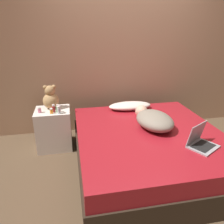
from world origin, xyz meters
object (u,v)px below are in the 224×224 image
object	(u,v)px
pillow	(130,106)
teddy_bear	(51,98)
person_lying	(153,119)
bottle_pink	(39,110)
bottle_orange	(51,111)
laptop	(201,142)
bottle_red	(54,108)
bottle_clear	(59,110)
bottle_green	(58,109)

from	to	relation	value
pillow	teddy_bear	xyz separation A→B (m)	(-1.13, 0.02, 0.18)
person_lying	bottle_pink	distance (m)	1.49
person_lying	bottle_orange	xyz separation A→B (m)	(-1.24, 0.47, 0.03)
laptop	bottle_red	size ratio (longest dim) A/B	3.45
person_lying	bottle_orange	distance (m)	1.33
teddy_bear	bottle_clear	bearing A→B (deg)	-63.81
bottle_clear	bottle_pink	world-z (taller)	bottle_clear
pillow	bottle_orange	bearing A→B (deg)	-170.78
laptop	bottle_orange	size ratio (longest dim) A/B	5.22
bottle_orange	teddy_bear	bearing A→B (deg)	93.10
person_lying	teddy_bear	distance (m)	1.42
bottle_clear	bottle_red	world-z (taller)	bottle_red
teddy_bear	bottle_orange	world-z (taller)	teddy_bear
pillow	laptop	world-z (taller)	laptop
pillow	bottle_red	xyz separation A→B (m)	(-1.10, -0.13, 0.09)
pillow	bottle_orange	xyz separation A→B (m)	(-1.12, -0.18, 0.07)
laptop	bottle_orange	bearing A→B (deg)	117.28
pillow	person_lying	distance (m)	0.66
bottle_green	bottle_red	distance (m)	0.06
bottle_clear	bottle_pink	bearing A→B (deg)	162.01
laptop	teddy_bear	size ratio (longest dim) A/B	1.09
teddy_bear	bottle_clear	size ratio (longest dim) A/B	3.20
bottle_orange	bottle_red	xyz separation A→B (m)	(0.03, 0.05, 0.02)
pillow	bottle_pink	bearing A→B (deg)	-174.42
bottle_orange	bottle_clear	bearing A→B (deg)	-14.56
pillow	bottle_pink	distance (m)	1.29
teddy_bear	bottle_red	world-z (taller)	teddy_bear
person_lying	laptop	size ratio (longest dim) A/B	2.04
bottle_green	bottle_orange	bearing A→B (deg)	-160.05
bottle_pink	pillow	bearing A→B (deg)	5.58
bottle_pink	bottle_orange	size ratio (longest dim) A/B	1.11
person_lying	bottle_pink	size ratio (longest dim) A/B	9.55
bottle_green	bottle_clear	bearing A→B (deg)	-70.40
pillow	bottle_green	size ratio (longest dim) A/B	5.99
laptop	person_lying	bearing A→B (deg)	89.92
teddy_bear	bottle_orange	bearing A→B (deg)	-86.90
bottle_orange	bottle_pink	bearing A→B (deg)	159.91
teddy_bear	bottle_orange	size ratio (longest dim) A/B	4.78
pillow	bottle_clear	size ratio (longest dim) A/B	6.08
person_lying	laptop	xyz separation A→B (m)	(0.31, -0.54, -0.04)
laptop	bottle_orange	distance (m)	1.85
bottle_pink	bottle_red	size ratio (longest dim) A/B	0.74
pillow	teddy_bear	size ratio (longest dim) A/B	1.90
teddy_bear	bottle_green	xyz separation A→B (m)	(0.09, -0.17, -0.09)
laptop	teddy_bear	bearing A→B (deg)	112.62
bottle_pink	person_lying	bearing A→B (deg)	-20.53
bottle_green	bottle_orange	distance (m)	0.09
bottle_red	laptop	bearing A→B (deg)	-34.85
bottle_red	bottle_orange	bearing A→B (deg)	-118.22
bottle_clear	bottle_orange	world-z (taller)	bottle_clear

